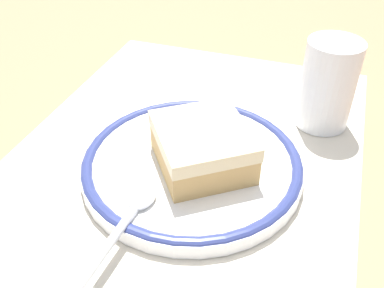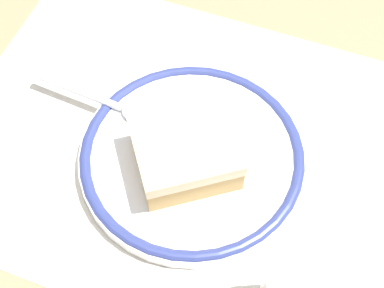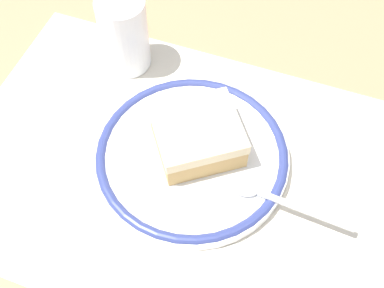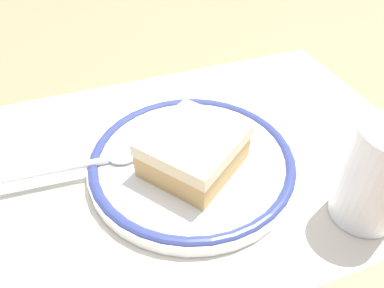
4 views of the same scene
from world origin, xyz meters
name	(u,v)px [view 1 (image 1 of 4)]	position (x,y,z in m)	size (l,w,h in m)	color
ground_plane	(181,163)	(0.00, 0.00, 0.00)	(2.40, 2.40, 0.00)	#9E7551
placemat	(181,162)	(0.00, 0.00, 0.00)	(0.52, 0.36, 0.00)	beige
plate	(192,164)	(-0.01, -0.02, 0.01)	(0.22, 0.22, 0.02)	white
cake_slice	(202,147)	(-0.01, -0.03, 0.04)	(0.13, 0.12, 0.04)	tan
spoon	(123,225)	(-0.11, 0.01, 0.02)	(0.14, 0.02, 0.01)	silver
cup	(327,90)	(0.12, -0.13, 0.05)	(0.06, 0.06, 0.10)	white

